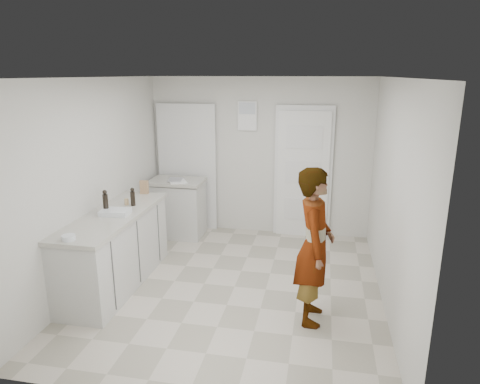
% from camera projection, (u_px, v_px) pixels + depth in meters
% --- Properties ---
extents(ground, '(4.00, 4.00, 0.00)m').
position_uv_depth(ground, '(235.00, 287.00, 5.28)').
color(ground, gray).
rests_on(ground, ground).
extents(room_shell, '(4.00, 4.00, 4.00)m').
position_uv_depth(room_shell, '(248.00, 171.00, 6.88)').
color(room_shell, beige).
rests_on(room_shell, ground).
extents(main_counter, '(0.64, 1.96, 0.93)m').
position_uv_depth(main_counter, '(116.00, 252.00, 5.24)').
color(main_counter, silver).
rests_on(main_counter, ground).
extents(side_counter, '(0.84, 0.61, 0.93)m').
position_uv_depth(side_counter, '(178.00, 210.00, 6.86)').
color(side_counter, silver).
rests_on(side_counter, ground).
extents(person, '(0.40, 0.61, 1.66)m').
position_uv_depth(person, '(314.00, 246.00, 4.38)').
color(person, silver).
rests_on(person, ground).
extents(cake_mix_box, '(0.12, 0.06, 0.19)m').
position_uv_depth(cake_mix_box, '(144.00, 187.00, 5.93)').
color(cake_mix_box, '#906748').
rests_on(cake_mix_box, main_counter).
extents(spice_jar, '(0.05, 0.05, 0.08)m').
position_uv_depth(spice_jar, '(127.00, 202.00, 5.44)').
color(spice_jar, tan).
rests_on(spice_jar, main_counter).
extents(oil_cruet_a, '(0.06, 0.06, 0.23)m').
position_uv_depth(oil_cruet_a, '(133.00, 197.00, 5.39)').
color(oil_cruet_a, black).
rests_on(oil_cruet_a, main_counter).
extents(oil_cruet_b, '(0.06, 0.06, 0.29)m').
position_uv_depth(oil_cruet_b, '(106.00, 202.00, 5.10)').
color(oil_cruet_b, black).
rests_on(oil_cruet_b, main_counter).
extents(baking_dish, '(0.35, 0.26, 0.06)m').
position_uv_depth(baking_dish, '(115.00, 212.00, 5.07)').
color(baking_dish, silver).
rests_on(baking_dish, main_counter).
extents(egg_bowl, '(0.14, 0.14, 0.05)m').
position_uv_depth(egg_bowl, '(69.00, 238.00, 4.29)').
color(egg_bowl, silver).
rests_on(egg_bowl, main_counter).
extents(papers, '(0.38, 0.40, 0.01)m').
position_uv_depth(papers, '(177.00, 181.00, 6.62)').
color(papers, white).
rests_on(papers, side_counter).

